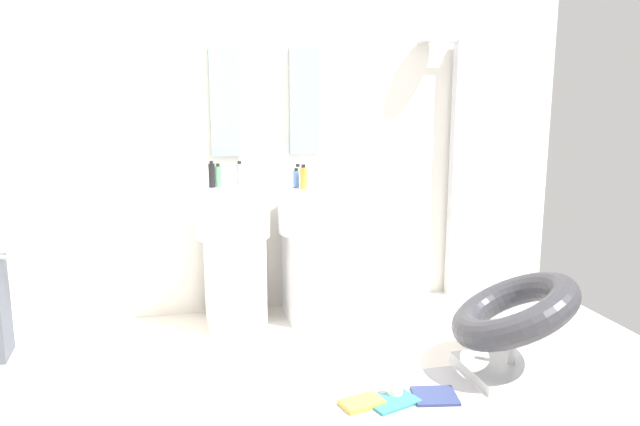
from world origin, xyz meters
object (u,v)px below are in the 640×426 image
at_px(magazine_teal, 393,401).
at_px(soap_bottle_green, 218,176).
at_px(pedestal_sink_left, 234,250).
at_px(lounge_chair, 514,318).
at_px(soap_bottle_grey, 240,175).
at_px(pedestal_sink_right, 314,245).
at_px(shower_column, 458,165).
at_px(soap_bottle_amber, 303,178).
at_px(soap_bottle_blue, 296,179).
at_px(magazine_navy, 435,396).
at_px(magazine_ochre, 362,403).
at_px(soap_bottle_black, 212,175).
at_px(coffee_mug, 395,388).
at_px(soap_bottle_clear, 298,175).

xyz_separation_m(magazine_teal, soap_bottle_green, (-0.77, 1.51, 1.05)).
bearing_deg(soap_bottle_green, magazine_teal, -63.14).
height_order(pedestal_sink_left, lounge_chair, pedestal_sink_left).
xyz_separation_m(lounge_chair, soap_bottle_grey, (-1.44, 1.33, 0.73)).
height_order(pedestal_sink_right, soap_bottle_green, soap_bottle_green).
bearing_deg(pedestal_sink_left, shower_column, 7.33).
relative_size(lounge_chair, soap_bottle_amber, 6.02).
bearing_deg(soap_bottle_blue, pedestal_sink_left, 174.44).
relative_size(magazine_navy, soap_bottle_blue, 1.71).
xyz_separation_m(lounge_chair, magazine_ochre, (-1.00, -0.17, -0.33)).
bearing_deg(soap_bottle_green, magazine_ochre, -68.35).
distance_m(soap_bottle_green, soap_bottle_grey, 0.15).
height_order(soap_bottle_black, soap_bottle_grey, soap_bottle_black).
distance_m(lounge_chair, coffee_mug, 0.85).
bearing_deg(magazine_teal, pedestal_sink_left, 98.43).
xyz_separation_m(pedestal_sink_right, soap_bottle_amber, (-0.10, -0.11, 0.51)).
xyz_separation_m(pedestal_sink_right, soap_bottle_blue, (-0.14, -0.04, 0.50)).
xyz_separation_m(soap_bottle_grey, soap_bottle_clear, (0.42, -0.01, -0.02)).
relative_size(pedestal_sink_right, soap_bottle_green, 6.50).
bearing_deg(pedestal_sink_right, coffee_mug, -84.08).
bearing_deg(pedestal_sink_left, soap_bottle_green, 125.15).
xyz_separation_m(lounge_chair, soap_bottle_blue, (-1.06, 1.17, 0.71)).
relative_size(magazine_ochre, soap_bottle_black, 1.19).
distance_m(magazine_teal, soap_bottle_blue, 1.72).
bearing_deg(pedestal_sink_right, soap_bottle_green, 170.13).
xyz_separation_m(magazine_ochre, soap_bottle_grey, (-0.44, 1.50, 1.05)).
relative_size(lounge_chair, coffee_mug, 9.98).
bearing_deg(soap_bottle_clear, soap_bottle_blue, -106.49).
height_order(pedestal_sink_right, soap_bottle_grey, soap_bottle_grey).
bearing_deg(coffee_mug, soap_bottle_clear, 99.10).
bearing_deg(soap_bottle_blue, coffee_mug, -77.98).
xyz_separation_m(soap_bottle_black, soap_bottle_green, (0.05, 0.00, -0.01)).
height_order(lounge_chair, magazine_navy, lounge_chair).
distance_m(soap_bottle_blue, soap_bottle_amber, 0.08).
xyz_separation_m(magazine_teal, soap_bottle_clear, (-0.19, 1.50, 1.04)).
bearing_deg(pedestal_sink_left, soap_bottle_grey, 58.84).
bearing_deg(magazine_teal, soap_bottle_black, 100.54).
xyz_separation_m(magazine_navy, soap_bottle_amber, (-0.45, 1.28, 1.05)).
bearing_deg(magazine_navy, soap_bottle_black, 136.46).
relative_size(shower_column, soap_bottle_blue, 14.71).
height_order(shower_column, magazine_ochre, shower_column).
height_order(lounge_chair, soap_bottle_blue, soap_bottle_blue).
distance_m(shower_column, magazine_teal, 2.26).
bearing_deg(shower_column, pedestal_sink_left, -172.67).
bearing_deg(magazine_teal, soap_bottle_grey, 94.34).
bearing_deg(magazine_navy, magazine_teal, -168.59).
distance_m(magazine_teal, soap_bottle_black, 2.02).
height_order(pedestal_sink_right, lounge_chair, pedestal_sink_right).
bearing_deg(pedestal_sink_right, soap_bottle_amber, -131.77).
height_order(pedestal_sink_right, shower_column, shower_column).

